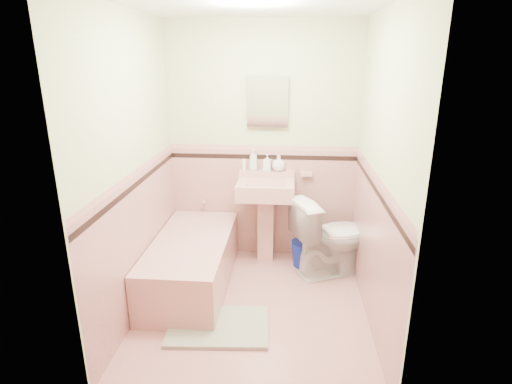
# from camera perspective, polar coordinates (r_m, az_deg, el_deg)

# --- Properties ---
(floor) EXTENTS (2.20, 2.20, 0.00)m
(floor) POSITION_cam_1_polar(r_m,az_deg,el_deg) (3.84, -0.32, -15.50)
(floor) COLOR tan
(floor) RESTS_ON ground
(ceiling) EXTENTS (2.20, 2.20, 0.00)m
(ceiling) POSITION_cam_1_polar(r_m,az_deg,el_deg) (3.22, -0.41, 24.74)
(ceiling) COLOR white
(ceiling) RESTS_ON ground
(wall_back) EXTENTS (2.50, 0.00, 2.50)m
(wall_back) POSITION_cam_1_polar(r_m,az_deg,el_deg) (4.39, 0.93, 6.57)
(wall_back) COLOR #F7E6CA
(wall_back) RESTS_ON ground
(wall_front) EXTENTS (2.50, 0.00, 2.50)m
(wall_front) POSITION_cam_1_polar(r_m,az_deg,el_deg) (2.28, -2.83, -4.59)
(wall_front) COLOR #F7E6CA
(wall_front) RESTS_ON ground
(wall_left) EXTENTS (0.00, 2.50, 2.50)m
(wall_left) POSITION_cam_1_polar(r_m,az_deg,el_deg) (3.55, -16.69, 3.00)
(wall_left) COLOR #F7E6CA
(wall_left) RESTS_ON ground
(wall_right) EXTENTS (0.00, 2.50, 2.50)m
(wall_right) POSITION_cam_1_polar(r_m,az_deg,el_deg) (3.38, 16.78, 2.27)
(wall_right) COLOR #F7E6CA
(wall_right) RESTS_ON ground
(wainscot_back) EXTENTS (2.00, 0.00, 2.00)m
(wainscot_back) POSITION_cam_1_polar(r_m,az_deg,el_deg) (4.55, 0.88, -1.50)
(wainscot_back) COLOR tan
(wainscot_back) RESTS_ON ground
(wainscot_front) EXTENTS (2.00, 0.00, 2.00)m
(wainscot_front) POSITION_cam_1_polar(r_m,az_deg,el_deg) (2.61, -2.56, -17.74)
(wainscot_front) COLOR tan
(wainscot_front) RESTS_ON ground
(wainscot_left) EXTENTS (0.00, 2.20, 2.20)m
(wainscot_left) POSITION_cam_1_polar(r_m,az_deg,el_deg) (3.76, -15.62, -6.60)
(wainscot_left) COLOR tan
(wainscot_left) RESTS_ON ground
(wainscot_right) EXTENTS (0.00, 2.20, 2.20)m
(wainscot_right) POSITION_cam_1_polar(r_m,az_deg,el_deg) (3.60, 15.65, -7.71)
(wainscot_right) COLOR tan
(wainscot_right) RESTS_ON ground
(accent_back) EXTENTS (2.00, 0.00, 2.00)m
(accent_back) POSITION_cam_1_polar(r_m,az_deg,el_deg) (4.40, 0.90, 4.87)
(accent_back) COLOR black
(accent_back) RESTS_ON ground
(accent_front) EXTENTS (2.00, 0.00, 2.00)m
(accent_front) POSITION_cam_1_polar(r_m,az_deg,el_deg) (2.35, -2.72, -7.34)
(accent_front) COLOR black
(accent_front) RESTS_ON ground
(accent_left) EXTENTS (0.00, 2.20, 2.20)m
(accent_left) POSITION_cam_1_polar(r_m,az_deg,el_deg) (3.58, -16.23, 0.99)
(accent_left) COLOR black
(accent_left) RESTS_ON ground
(accent_right) EXTENTS (0.00, 2.20, 2.20)m
(accent_right) POSITION_cam_1_polar(r_m,az_deg,el_deg) (3.41, 16.29, 0.18)
(accent_right) COLOR black
(accent_right) RESTS_ON ground
(cap_back) EXTENTS (2.00, 0.00, 2.00)m
(cap_back) POSITION_cam_1_polar(r_m,az_deg,el_deg) (4.37, 0.91, 6.14)
(cap_back) COLOR tan
(cap_back) RESTS_ON ground
(cap_front) EXTENTS (2.00, 0.00, 2.00)m
(cap_front) POSITION_cam_1_polar(r_m,az_deg,el_deg) (2.31, -2.76, -5.10)
(cap_front) COLOR tan
(cap_front) RESTS_ON ground
(cap_left) EXTENTS (0.00, 2.20, 2.20)m
(cap_left) POSITION_cam_1_polar(r_m,az_deg,el_deg) (3.55, -16.37, 2.53)
(cap_left) COLOR tan
(cap_left) RESTS_ON ground
(cap_right) EXTENTS (0.00, 2.20, 2.20)m
(cap_right) POSITION_cam_1_polar(r_m,az_deg,el_deg) (3.39, 16.44, 1.79)
(cap_right) COLOR tan
(cap_right) RESTS_ON ground
(bathtub) EXTENTS (0.70, 1.50, 0.45)m
(bathtub) POSITION_cam_1_polar(r_m,az_deg,el_deg) (4.10, -8.83, -9.75)
(bathtub) COLOR tan
(bathtub) RESTS_ON floor
(tub_faucet) EXTENTS (0.04, 0.12, 0.04)m
(tub_faucet) POSITION_cam_1_polar(r_m,az_deg,el_deg) (4.59, -7.03, -1.08)
(tub_faucet) COLOR silver
(tub_faucet) RESTS_ON wall_back
(sink) EXTENTS (0.59, 0.48, 0.92)m
(sink) POSITION_cam_1_polar(r_m,az_deg,el_deg) (4.38, 1.32, -4.24)
(sink) COLOR tan
(sink) RESTS_ON floor
(sink_faucet) EXTENTS (0.02, 0.02, 0.10)m
(sink_faucet) POSITION_cam_1_polar(r_m,az_deg,el_deg) (4.36, 1.48, 2.43)
(sink_faucet) COLOR silver
(sink_faucet) RESTS_ON sink
(medicine_cabinet) EXTENTS (0.38, 0.04, 0.47)m
(medicine_cabinet) POSITION_cam_1_polar(r_m,az_deg,el_deg) (4.28, 1.62, 12.39)
(medicine_cabinet) COLOR white
(medicine_cabinet) RESTS_ON wall_back
(soap_dish) EXTENTS (0.12, 0.07, 0.04)m
(soap_dish) POSITION_cam_1_polar(r_m,az_deg,el_deg) (4.41, 6.98, 2.50)
(soap_dish) COLOR tan
(soap_dish) RESTS_ON wall_back
(soap_bottle_left) EXTENTS (0.09, 0.09, 0.23)m
(soap_bottle_left) POSITION_cam_1_polar(r_m,az_deg,el_deg) (4.37, -0.36, 4.45)
(soap_bottle_left) COLOR #B2B2B2
(soap_bottle_left) RESTS_ON sink
(soap_bottle_mid) EXTENTS (0.09, 0.09, 0.18)m
(soap_bottle_mid) POSITION_cam_1_polar(r_m,az_deg,el_deg) (4.36, 1.55, 4.10)
(soap_bottle_mid) COLOR #B2B2B2
(soap_bottle_mid) RESTS_ON sink
(soap_bottle_right) EXTENTS (0.18, 0.18, 0.17)m
(soap_bottle_right) POSITION_cam_1_polar(r_m,az_deg,el_deg) (4.36, 3.15, 4.05)
(soap_bottle_right) COLOR #B2B2B2
(soap_bottle_right) RESTS_ON sink
(tube) EXTENTS (0.04, 0.04, 0.12)m
(tube) POSITION_cam_1_polar(r_m,az_deg,el_deg) (4.39, -1.67, 3.80)
(tube) COLOR white
(tube) RESTS_ON sink
(toilet) EXTENTS (0.92, 0.74, 0.82)m
(toilet) POSITION_cam_1_polar(r_m,az_deg,el_deg) (4.25, 10.51, -6.04)
(toilet) COLOR white
(toilet) RESTS_ON floor
(bucket) EXTENTS (0.34, 0.34, 0.27)m
(bucket) POSITION_cam_1_polar(r_m,az_deg,el_deg) (4.47, 6.62, -8.47)
(bucket) COLOR #0C2099
(bucket) RESTS_ON floor
(bath_mat) EXTENTS (0.85, 0.60, 0.03)m
(bath_mat) POSITION_cam_1_polar(r_m,az_deg,el_deg) (3.59, -5.22, -18.03)
(bath_mat) COLOR gray
(bath_mat) RESTS_ON floor
(shoe) EXTENTS (0.17, 0.11, 0.06)m
(shoe) POSITION_cam_1_polar(r_m,az_deg,el_deg) (3.59, -7.89, -17.16)
(shoe) COLOR #BF1E59
(shoe) RESTS_ON bath_mat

